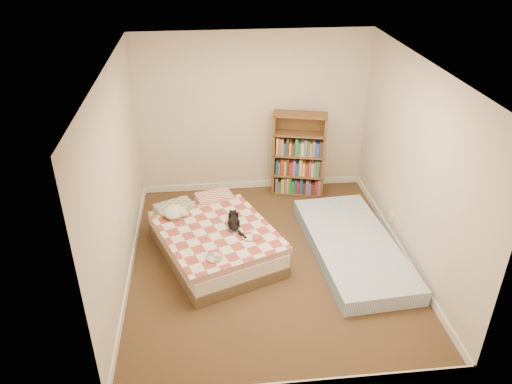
{
  "coord_description": "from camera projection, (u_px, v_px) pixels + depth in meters",
  "views": [
    {
      "loc": [
        -0.72,
        -5.12,
        3.91
      ],
      "look_at": [
        -0.14,
        0.3,
        0.86
      ],
      "focal_mm": 35.0,
      "sensor_mm": 36.0,
      "label": 1
    }
  ],
  "objects": [
    {
      "name": "room",
      "position": [
        270.0,
        178.0,
        5.83
      ],
      "size": [
        3.51,
        4.01,
        2.51
      ],
      "color": "#4E3C21",
      "rests_on": "ground"
    },
    {
      "name": "white_dog",
      "position": [
        174.0,
        212.0,
        6.5
      ],
      "size": [
        0.37,
        0.38,
        0.14
      ],
      "rotation": [
        0.0,
        0.0,
        0.43
      ],
      "color": "white",
      "rests_on": "bed"
    },
    {
      "name": "bookshelf",
      "position": [
        298.0,
        164.0,
        7.75
      ],
      "size": [
        0.87,
        0.46,
        1.34
      ],
      "rotation": [
        0.0,
        0.0,
        -0.24
      ],
      "color": "brown",
      "rests_on": "room"
    },
    {
      "name": "black_cat",
      "position": [
        234.0,
        222.0,
        6.33
      ],
      "size": [
        0.18,
        0.57,
        0.13
      ],
      "rotation": [
        0.0,
        0.0,
        -0.01
      ],
      "color": "black",
      "rests_on": "bed"
    },
    {
      "name": "bed",
      "position": [
        215.0,
        239.0,
        6.47
      ],
      "size": [
        1.81,
        2.11,
        0.48
      ],
      "rotation": [
        0.0,
        0.0,
        0.37
      ],
      "color": "brown",
      "rests_on": "room"
    },
    {
      "name": "floor_mattress",
      "position": [
        353.0,
        247.0,
        6.51
      ],
      "size": [
        1.18,
        2.33,
        0.2
      ],
      "primitive_type": "cube",
      "rotation": [
        0.0,
        0.0,
        0.07
      ],
      "color": "#7AA4CC",
      "rests_on": "room"
    }
  ]
}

